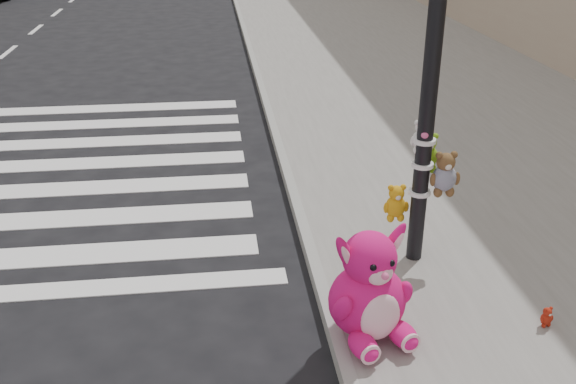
{
  "coord_description": "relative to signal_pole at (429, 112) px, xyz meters",
  "views": [
    {
      "loc": [
        0.59,
        -3.84,
        3.6
      ],
      "look_at": [
        1.32,
        2.26,
        0.75
      ],
      "focal_mm": 40.0,
      "sensor_mm": 36.0,
      "label": 1
    }
  ],
  "objects": [
    {
      "name": "sidewalk_near",
      "position": [
        2.38,
        8.18,
        -1.66
      ],
      "size": [
        7.0,
        80.0,
        0.14
      ],
      "primitive_type": "cube",
      "color": "slate",
      "rests_on": "ground"
    },
    {
      "name": "curb_edge",
      "position": [
        -1.07,
        8.18,
        -1.66
      ],
      "size": [
        0.12,
        80.0,
        0.15
      ],
      "primitive_type": "cube",
      "color": "gray",
      "rests_on": "ground"
    },
    {
      "name": "signal_pole",
      "position": [
        0.0,
        0.0,
        0.0
      ],
      "size": [
        0.72,
        0.5,
        4.0
      ],
      "color": "black",
      "rests_on": "sidewalk_near"
    },
    {
      "name": "pink_bunny",
      "position": [
        -0.81,
        -1.25,
        -1.16
      ],
      "size": [
        0.82,
        0.9,
        1.04
      ],
      "rotation": [
        0.0,
        0.0,
        0.28
      ],
      "color": "#E21372",
      "rests_on": "sidewalk_near"
    },
    {
      "name": "red_teddy",
      "position": [
        0.78,
        -1.32,
        -1.49
      ],
      "size": [
        0.15,
        0.12,
        0.2
      ],
      "primitive_type": null,
      "rotation": [
        0.0,
        0.0,
        0.23
      ],
      "color": "#A32010",
      "rests_on": "sidewalk_near"
    }
  ]
}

